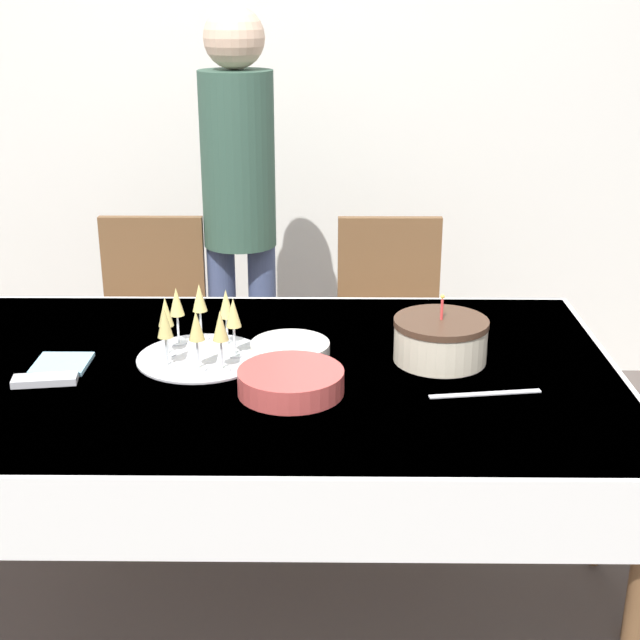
{
  "coord_description": "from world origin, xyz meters",
  "views": [
    {
      "loc": [
        0.22,
        -2.29,
        1.76
      ],
      "look_at": [
        0.2,
        0.06,
        0.89
      ],
      "focal_mm": 50.0,
      "sensor_mm": 36.0,
      "label": 1
    }
  ],
  "objects": [
    {
      "name": "ground_plane",
      "position": [
        0.0,
        0.0,
        0.0
      ],
      "size": [
        12.0,
        12.0,
        0.0
      ],
      "primitive_type": "plane",
      "color": "#564C47"
    },
    {
      "name": "wall_back",
      "position": [
        0.0,
        1.79,
        1.35
      ],
      "size": [
        8.0,
        0.05,
        2.7
      ],
      "color": "silver",
      "rests_on": "ground_plane"
    },
    {
      "name": "dining_table",
      "position": [
        0.0,
        0.0,
        0.67
      ],
      "size": [
        2.08,
        1.22,
        0.77
      ],
      "color": "white",
      "rests_on": "ground_plane"
    },
    {
      "name": "dining_chair_far_left",
      "position": [
        -0.46,
        0.93,
        0.52
      ],
      "size": [
        0.42,
        0.42,
        0.95
      ],
      "color": "brown",
      "rests_on": "ground_plane"
    },
    {
      "name": "dining_chair_far_right",
      "position": [
        0.46,
        0.93,
        0.52
      ],
      "size": [
        0.42,
        0.42,
        0.95
      ],
      "color": "brown",
      "rests_on": "ground_plane"
    },
    {
      "name": "birthday_cake",
      "position": [
        0.54,
        0.06,
        0.83
      ],
      "size": [
        0.27,
        0.27,
        0.2
      ],
      "color": "beige",
      "rests_on": "dining_table"
    },
    {
      "name": "champagne_tray",
      "position": [
        -0.14,
        0.07,
        0.85
      ],
      "size": [
        0.37,
        0.37,
        0.18
      ],
      "color": "silver",
      "rests_on": "dining_table"
    },
    {
      "name": "plate_stack_main",
      "position": [
        0.13,
        -0.16,
        0.8
      ],
      "size": [
        0.28,
        0.28,
        0.06
      ],
      "color": "#CC4C47",
      "rests_on": "dining_table"
    },
    {
      "name": "plate_stack_dessert",
      "position": [
        0.11,
        0.1,
        0.79
      ],
      "size": [
        0.23,
        0.23,
        0.03
      ],
      "color": "silver",
      "rests_on": "dining_table"
    },
    {
      "name": "cake_knife",
      "position": [
        0.63,
        -0.17,
        0.77
      ],
      "size": [
        0.3,
        0.06,
        0.0
      ],
      "color": "silver",
      "rests_on": "dining_table"
    },
    {
      "name": "fork_pile",
      "position": [
        -0.54,
        -0.11,
        0.78
      ],
      "size": [
        0.18,
        0.08,
        0.02
      ],
      "color": "silver",
      "rests_on": "dining_table"
    },
    {
      "name": "napkin_pile",
      "position": [
        -0.52,
        0.01,
        0.78
      ],
      "size": [
        0.15,
        0.15,
        0.01
      ],
      "color": "#8CC6E0",
      "rests_on": "dining_table"
    },
    {
      "name": "person_standing",
      "position": [
        -0.12,
        1.07,
        1.04
      ],
      "size": [
        0.28,
        0.28,
        1.72
      ],
      "color": "#3F4C72",
      "rests_on": "ground_plane"
    }
  ]
}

